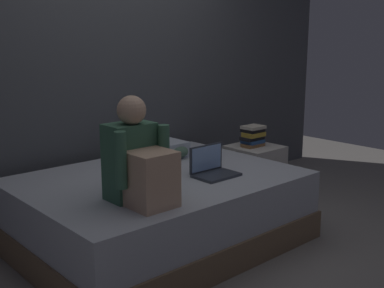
# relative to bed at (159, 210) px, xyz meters

# --- Properties ---
(ground_plane) EXTENTS (8.00, 8.00, 0.00)m
(ground_plane) POSITION_rel_bed_xyz_m (0.20, -0.30, -0.26)
(ground_plane) COLOR gray
(wall_back) EXTENTS (5.60, 0.10, 2.70)m
(wall_back) POSITION_rel_bed_xyz_m (0.20, 0.90, 1.09)
(wall_back) COLOR #4C4F54
(wall_back) RESTS_ON ground_plane
(bed) EXTENTS (2.00, 1.50, 0.53)m
(bed) POSITION_rel_bed_xyz_m (0.00, 0.00, 0.00)
(bed) COLOR #7A6047
(bed) RESTS_ON ground_plane
(nightstand) EXTENTS (0.44, 0.46, 0.52)m
(nightstand) POSITION_rel_bed_xyz_m (1.30, 0.19, 0.00)
(nightstand) COLOR beige
(nightstand) RESTS_ON ground_plane
(person_sitting) EXTENTS (0.39, 0.44, 0.66)m
(person_sitting) POSITION_rel_bed_xyz_m (-0.44, -0.37, 0.52)
(person_sitting) COLOR #38664C
(person_sitting) RESTS_ON bed
(laptop) EXTENTS (0.32, 0.23, 0.22)m
(laptop) POSITION_rel_bed_xyz_m (0.30, -0.26, 0.32)
(laptop) COLOR #333842
(laptop) RESTS_ON bed
(pillow) EXTENTS (0.56, 0.36, 0.13)m
(pillow) POSITION_rel_bed_xyz_m (0.28, 0.45, 0.33)
(pillow) COLOR silver
(pillow) RESTS_ON bed
(book_stack) EXTENTS (0.22, 0.17, 0.20)m
(book_stack) POSITION_rel_bed_xyz_m (1.27, 0.20, 0.36)
(book_stack) COLOR brown
(book_stack) RESTS_ON nightstand
(clothes_pile) EXTENTS (0.21, 0.21, 0.11)m
(clothes_pile) POSITION_rel_bed_xyz_m (0.43, 0.33, 0.32)
(clothes_pile) COLOR #4C6B56
(clothes_pile) RESTS_ON bed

